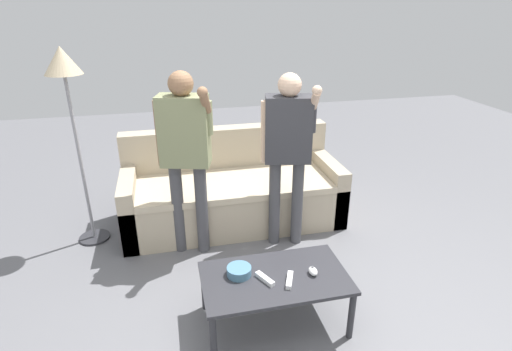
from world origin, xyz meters
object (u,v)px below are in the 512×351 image
(player_left, at_px, (185,145))
(game_remote_wand_far, at_px, (290,280))
(player_right, at_px, (288,142))
(couch, at_px, (232,191))
(game_remote_nunchuk, at_px, (313,271))
(floor_lamp, at_px, (66,81))
(snack_bowl, at_px, (239,271))
(game_remote_wand_near, at_px, (265,279))
(coffee_table, at_px, (275,282))

(player_left, height_order, game_remote_wand_far, player_left)
(player_left, bearing_deg, player_right, -4.20)
(couch, bearing_deg, player_right, -54.26)
(game_remote_nunchuk, distance_m, player_left, 1.43)
(floor_lamp, bearing_deg, game_remote_nunchuk, -42.00)
(couch, bearing_deg, snack_bowl, -97.98)
(game_remote_nunchuk, relative_size, game_remote_wand_near, 0.55)
(game_remote_nunchuk, bearing_deg, game_remote_wand_far, -166.45)
(floor_lamp, bearing_deg, game_remote_wand_far, -46.13)
(coffee_table, relative_size, floor_lamp, 0.56)
(couch, bearing_deg, game_remote_wand_near, -91.88)
(game_remote_wand_near, relative_size, game_remote_wand_far, 0.97)
(snack_bowl, bearing_deg, game_remote_wand_near, -33.04)
(snack_bowl, bearing_deg, player_left, 104.54)
(game_remote_nunchuk, distance_m, game_remote_wand_near, 0.33)
(couch, height_order, floor_lamp, floor_lamp)
(couch, bearing_deg, coffee_table, -89.02)
(game_remote_nunchuk, bearing_deg, game_remote_wand_near, 179.03)
(coffee_table, height_order, floor_lamp, floor_lamp)
(coffee_table, distance_m, game_remote_wand_far, 0.12)
(floor_lamp, distance_m, player_right, 1.88)
(coffee_table, distance_m, game_remote_nunchuk, 0.27)
(floor_lamp, relative_size, player_left, 1.10)
(couch, xyz_separation_m, game_remote_nunchuk, (0.28, -1.56, 0.11))
(game_remote_nunchuk, relative_size, game_remote_wand_far, 0.53)
(snack_bowl, relative_size, player_right, 0.11)
(couch, relative_size, snack_bowl, 12.82)
(couch, relative_size, game_remote_wand_near, 13.20)
(snack_bowl, distance_m, game_remote_wand_near, 0.18)
(coffee_table, relative_size, game_remote_wand_near, 6.09)
(floor_lamp, relative_size, game_remote_wand_far, 10.65)
(snack_bowl, bearing_deg, player_right, 56.31)
(floor_lamp, height_order, player_right, floor_lamp)
(snack_bowl, xyz_separation_m, game_remote_nunchuk, (0.49, -0.11, -0.01))
(coffee_table, relative_size, game_remote_wand_far, 5.93)
(game_remote_wand_near, bearing_deg, floor_lamp, 131.60)
(player_left, bearing_deg, couch, 47.17)
(floor_lamp, relative_size, game_remote_wand_near, 10.94)
(player_left, bearing_deg, coffee_table, -65.13)
(game_remote_nunchuk, height_order, floor_lamp, floor_lamp)
(player_right, distance_m, game_remote_wand_far, 1.24)
(floor_lamp, distance_m, game_remote_wand_near, 2.23)
(player_left, distance_m, game_remote_wand_far, 1.38)
(floor_lamp, relative_size, player_right, 1.13)
(player_left, distance_m, player_right, 0.86)
(snack_bowl, distance_m, game_remote_nunchuk, 0.50)
(player_right, relative_size, game_remote_wand_near, 9.72)
(couch, xyz_separation_m, snack_bowl, (-0.20, -1.46, 0.12))
(couch, distance_m, player_left, 0.97)
(snack_bowl, bearing_deg, coffee_table, -17.13)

